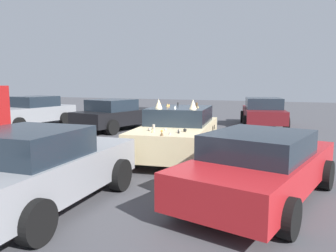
% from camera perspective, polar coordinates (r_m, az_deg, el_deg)
% --- Properties ---
extents(ground_plane, '(60.00, 60.00, 0.00)m').
position_cam_1_polar(ground_plane, '(9.88, 1.62, -5.27)').
color(ground_plane, '#47474C').
extents(art_car_decorated, '(4.63, 2.49, 1.71)m').
position_cam_1_polar(art_car_decorated, '(9.81, 1.73, -0.98)').
color(art_car_decorated, beige).
rests_on(art_car_decorated, ground).
extents(parked_sedan_near_left, '(4.00, 2.13, 1.42)m').
position_cam_1_polar(parked_sedan_near_left, '(6.25, -21.04, -6.69)').
color(parked_sedan_near_left, gray).
rests_on(parked_sedan_near_left, ground).
extents(parked_sedan_far_right, '(4.33, 2.73, 1.40)m').
position_cam_1_polar(parked_sedan_far_right, '(15.47, -8.94, 1.94)').
color(parked_sedan_far_right, black).
rests_on(parked_sedan_far_right, ground).
extents(parked_sedan_near_right, '(4.48, 2.67, 1.41)m').
position_cam_1_polar(parked_sedan_near_right, '(17.21, 15.91, 2.33)').
color(parked_sedan_near_right, '#5B1419').
rests_on(parked_sedan_near_right, ground).
extents(parked_sedan_row_back_center, '(4.56, 2.38, 1.48)m').
position_cam_1_polar(parked_sedan_row_back_center, '(17.74, -22.22, 2.28)').
color(parked_sedan_row_back_center, gray).
rests_on(parked_sedan_row_back_center, ground).
extents(parked_sedan_far_left, '(4.59, 2.70, 1.29)m').
position_cam_1_polar(parked_sedan_far_left, '(6.46, 15.60, -6.52)').
color(parked_sedan_far_left, red).
rests_on(parked_sedan_far_left, ground).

